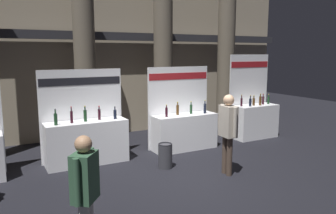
{
  "coord_description": "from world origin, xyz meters",
  "views": [
    {
      "loc": [
        -3.64,
        -5.94,
        2.61
      ],
      "look_at": [
        -0.23,
        0.38,
        1.45
      ],
      "focal_mm": 35.83,
      "sensor_mm": 36.0,
      "label": 1
    }
  ],
  "objects_px": {
    "trash_bin": "(165,156)",
    "exhibitor_booth_2": "(184,128)",
    "visitor_0": "(85,187)",
    "exhibitor_booth_1": "(86,139)",
    "exhibitor_booth_3": "(254,117)",
    "visitor_3": "(228,127)"
  },
  "relations": [
    {
      "from": "trash_bin",
      "to": "exhibitor_booth_2",
      "type": "bearing_deg",
      "value": 44.2
    },
    {
      "from": "visitor_0",
      "to": "trash_bin",
      "type": "bearing_deg",
      "value": -5.67
    },
    {
      "from": "exhibitor_booth_1",
      "to": "exhibitor_booth_3",
      "type": "bearing_deg",
      "value": -0.12
    },
    {
      "from": "trash_bin",
      "to": "visitor_3",
      "type": "height_order",
      "value": "visitor_3"
    },
    {
      "from": "exhibitor_booth_1",
      "to": "exhibitor_booth_2",
      "type": "xyz_separation_m",
      "value": [
        2.67,
        -0.06,
        -0.02
      ]
    },
    {
      "from": "visitor_0",
      "to": "visitor_3",
      "type": "relative_size",
      "value": 0.93
    },
    {
      "from": "exhibitor_booth_2",
      "to": "visitor_3",
      "type": "xyz_separation_m",
      "value": [
        -0.19,
        -2.14,
        0.47
      ]
    },
    {
      "from": "exhibitor_booth_3",
      "to": "exhibitor_booth_2",
      "type": "bearing_deg",
      "value": -178.98
    },
    {
      "from": "exhibitor_booth_1",
      "to": "exhibitor_booth_3",
      "type": "distance_m",
      "value": 5.24
    },
    {
      "from": "visitor_3",
      "to": "exhibitor_booth_3",
      "type": "bearing_deg",
      "value": -48.24
    },
    {
      "from": "visitor_3",
      "to": "trash_bin",
      "type": "bearing_deg",
      "value": 48.0
    },
    {
      "from": "exhibitor_booth_1",
      "to": "visitor_0",
      "type": "bearing_deg",
      "value": -104.84
    },
    {
      "from": "visitor_0",
      "to": "exhibitor_booth_2",
      "type": "bearing_deg",
      "value": -6.15
    },
    {
      "from": "visitor_3",
      "to": "exhibitor_booth_1",
      "type": "bearing_deg",
      "value": 51.71
    },
    {
      "from": "visitor_0",
      "to": "visitor_3",
      "type": "bearing_deg",
      "value": -27.36
    },
    {
      "from": "trash_bin",
      "to": "visitor_0",
      "type": "distance_m",
      "value": 3.61
    },
    {
      "from": "trash_bin",
      "to": "visitor_3",
      "type": "xyz_separation_m",
      "value": [
        0.98,
        -1.0,
        0.76
      ]
    },
    {
      "from": "exhibitor_booth_3",
      "to": "visitor_0",
      "type": "relative_size",
      "value": 1.58
    },
    {
      "from": "exhibitor_booth_3",
      "to": "visitor_0",
      "type": "bearing_deg",
      "value": -149.06
    },
    {
      "from": "exhibitor_booth_1",
      "to": "visitor_3",
      "type": "xyz_separation_m",
      "value": [
        2.47,
        -2.2,
        0.45
      ]
    },
    {
      "from": "visitor_0",
      "to": "visitor_3",
      "type": "height_order",
      "value": "visitor_3"
    },
    {
      "from": "exhibitor_booth_3",
      "to": "trash_bin",
      "type": "xyz_separation_m",
      "value": [
        -3.75,
        -1.19,
        -0.35
      ]
    }
  ]
}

